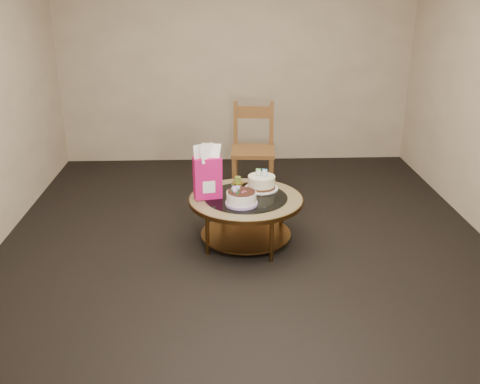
{
  "coord_description": "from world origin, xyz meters",
  "views": [
    {
      "loc": [
        -0.24,
        -4.39,
        2.25
      ],
      "look_at": [
        -0.05,
        0.02,
        0.5
      ],
      "focal_mm": 40.0,
      "sensor_mm": 36.0,
      "label": 1
    }
  ],
  "objects_px": {
    "decorated_cake": "(241,199)",
    "cream_cake": "(261,183)",
    "dining_chair": "(253,149)",
    "gift_bag": "(207,172)",
    "coffee_table": "(246,205)"
  },
  "relations": [
    {
      "from": "coffee_table",
      "to": "dining_chair",
      "type": "bearing_deg",
      "value": 83.45
    },
    {
      "from": "gift_bag",
      "to": "dining_chair",
      "type": "relative_size",
      "value": 0.47
    },
    {
      "from": "decorated_cake",
      "to": "gift_bag",
      "type": "height_order",
      "value": "gift_bag"
    },
    {
      "from": "cream_cake",
      "to": "dining_chair",
      "type": "relative_size",
      "value": 0.31
    },
    {
      "from": "decorated_cake",
      "to": "dining_chair",
      "type": "distance_m",
      "value": 1.44
    },
    {
      "from": "coffee_table",
      "to": "gift_bag",
      "type": "relative_size",
      "value": 2.13
    },
    {
      "from": "cream_cake",
      "to": "dining_chair",
      "type": "bearing_deg",
      "value": 104.05
    },
    {
      "from": "gift_bag",
      "to": "dining_chair",
      "type": "distance_m",
      "value": 1.36
    },
    {
      "from": "dining_chair",
      "to": "decorated_cake",
      "type": "bearing_deg",
      "value": -93.21
    },
    {
      "from": "coffee_table",
      "to": "dining_chair",
      "type": "distance_m",
      "value": 1.28
    },
    {
      "from": "decorated_cake",
      "to": "cream_cake",
      "type": "relative_size",
      "value": 0.9
    },
    {
      "from": "gift_bag",
      "to": "decorated_cake",
      "type": "bearing_deg",
      "value": -42.26
    },
    {
      "from": "coffee_table",
      "to": "cream_cake",
      "type": "distance_m",
      "value": 0.28
    },
    {
      "from": "dining_chair",
      "to": "cream_cake",
      "type": "bearing_deg",
      "value": -85.07
    },
    {
      "from": "coffee_table",
      "to": "gift_bag",
      "type": "height_order",
      "value": "gift_bag"
    }
  ]
}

